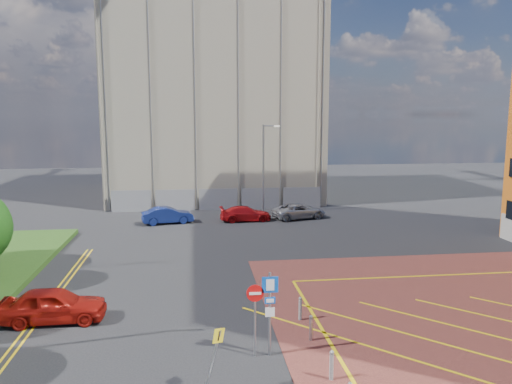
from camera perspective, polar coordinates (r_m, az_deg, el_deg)
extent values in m
plane|color=black|center=(18.62, 0.45, -19.61)|extent=(140.00, 140.00, 0.00)
cylinder|color=#9EA0A8|center=(44.92, 0.85, 2.62)|extent=(0.16, 0.16, 8.00)
cylinder|color=#9EA0A8|center=(44.75, 1.63, 7.57)|extent=(1.20, 0.10, 0.10)
cube|color=silver|center=(44.85, 2.39, 7.53)|extent=(0.50, 0.15, 0.12)
cylinder|color=#9EA0A8|center=(18.89, 1.59, -13.81)|extent=(0.10, 0.10, 3.20)
cube|color=blue|center=(18.45, 1.62, -10.55)|extent=(0.60, 0.04, 0.60)
cube|color=white|center=(18.42, 1.63, -10.57)|extent=(0.30, 0.02, 0.42)
cube|color=blue|center=(18.66, 1.61, -12.28)|extent=(0.40, 0.04, 0.25)
cube|color=white|center=(18.63, 1.63, -12.31)|extent=(0.28, 0.02, 0.14)
cube|color=white|center=(18.82, 1.61, -13.56)|extent=(0.35, 0.04, 0.35)
cylinder|color=#9EA0A8|center=(18.92, -0.11, -14.59)|extent=(0.08, 0.08, 2.70)
cylinder|color=red|center=(18.48, -0.10, -11.50)|extent=(0.64, 0.04, 0.64)
cube|color=white|center=(18.46, -0.09, -11.52)|extent=(0.44, 0.02, 0.10)
cylinder|color=#9EA0A8|center=(16.76, -5.04, -18.83)|extent=(0.64, 0.08, 2.15)
cube|color=yellow|center=(16.34, -4.28, -16.06)|extent=(0.42, 0.42, 0.55)
cylinder|color=black|center=(17.95, 8.62, -19.17)|extent=(0.14, 0.14, 0.90)
cylinder|color=#9EA0A8|center=(20.56, 6.29, -15.34)|extent=(0.14, 0.14, 0.90)
cylinder|color=black|center=(22.35, 5.08, -13.27)|extent=(0.14, 0.14, 0.90)
cube|color=gray|center=(56.31, -4.96, 10.98)|extent=(21.20, 19.20, 22.00)
cube|color=yellow|center=(58.94, -3.09, 16.76)|extent=(0.90, 0.90, 34.00)
cube|color=gray|center=(47.00, -3.12, -0.81)|extent=(21.60, 0.06, 2.00)
imported|color=#A1150D|center=(23.71, -22.12, -11.87)|extent=(4.43, 1.85, 1.50)
imported|color=navy|center=(41.65, -10.08, -2.63)|extent=(4.36, 2.22, 1.37)
imported|color=red|center=(41.98, -1.20, -2.49)|extent=(4.38, 1.95, 1.25)
imported|color=#9999A0|center=(43.11, 4.92, -2.19)|extent=(5.04, 3.28, 1.29)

